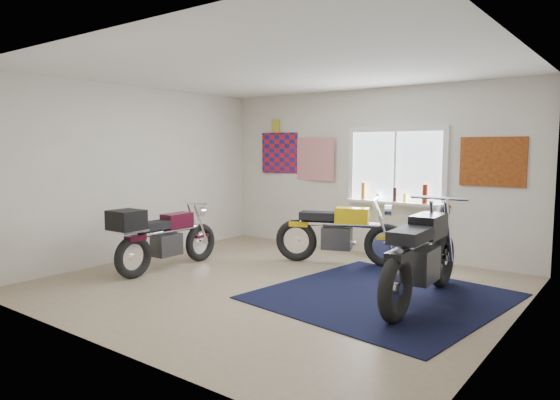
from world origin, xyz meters
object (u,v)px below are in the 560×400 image
Objects in this scene: navy_rug at (383,296)px; yellow_triumph at (340,235)px; black_chrome_bike at (421,258)px; maroon_tourer at (161,237)px.

navy_rug is 1.76m from yellow_triumph.
yellow_triumph is at bearing 54.27° from black_chrome_bike.
black_chrome_bike is (0.44, 0.05, 0.50)m from navy_rug.
navy_rug is at bearing -77.37° from maroon_tourer.
black_chrome_bike is 3.59m from maroon_tourer.
navy_rug is 1.34× the size of yellow_triumph.
navy_rug is 0.67m from black_chrome_bike.
maroon_tourer reaches higher than navy_rug.
navy_rug is at bearing -62.55° from yellow_triumph.
maroon_tourer is at bearing 100.27° from black_chrome_bike.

